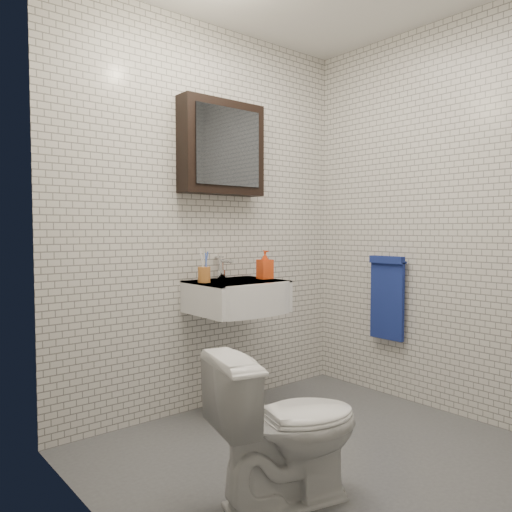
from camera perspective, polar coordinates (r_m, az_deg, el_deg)
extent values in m
cube|color=#494B50|center=(2.79, 7.39, -21.76)|extent=(2.20, 2.00, 0.01)
cube|color=silver|center=(3.29, -5.34, 4.36)|extent=(2.20, 0.02, 2.50)
cube|color=silver|center=(1.88, -15.92, 5.30)|extent=(0.02, 2.00, 2.50)
cube|color=silver|center=(3.42, 20.21, 4.14)|extent=(0.02, 2.00, 2.50)
cube|color=white|center=(3.17, -2.25, -4.64)|extent=(0.55, 0.45, 0.20)
cylinder|color=silver|center=(3.17, -2.47, -3.03)|extent=(0.31, 0.31, 0.02)
cylinder|color=silver|center=(3.17, -2.47, -2.88)|extent=(0.04, 0.04, 0.01)
cube|color=white|center=(3.16, -2.25, -2.93)|extent=(0.55, 0.45, 0.01)
cylinder|color=silver|center=(3.29, -4.00, -2.09)|extent=(0.06, 0.06, 0.06)
cylinder|color=silver|center=(3.28, -4.01, -1.04)|extent=(0.03, 0.03, 0.08)
cylinder|color=silver|center=(3.23, -3.39, -0.57)|extent=(0.02, 0.12, 0.02)
cube|color=silver|center=(3.30, -4.31, -0.06)|extent=(0.02, 0.09, 0.01)
cube|color=black|center=(3.31, -3.95, 12.20)|extent=(0.60, 0.14, 0.60)
cube|color=#3F444C|center=(3.25, -3.15, 12.38)|extent=(0.49, 0.01, 0.49)
cylinder|color=silver|center=(3.58, 14.96, -0.64)|extent=(0.02, 0.30, 0.02)
cylinder|color=silver|center=(3.68, 13.50, -0.53)|extent=(0.04, 0.02, 0.02)
cylinder|color=silver|center=(3.53, 16.85, -0.72)|extent=(0.04, 0.02, 0.02)
cube|color=navy|center=(3.60, 14.76, -4.94)|extent=(0.03, 0.26, 0.54)
cube|color=navy|center=(3.56, 14.73, -0.41)|extent=(0.05, 0.26, 0.05)
cylinder|color=#BE712F|center=(3.06, -5.95, -2.14)|extent=(0.10, 0.10, 0.10)
cylinder|color=white|center=(3.04, -6.08, -1.00)|extent=(0.02, 0.03, 0.18)
cylinder|color=#466BE2|center=(3.06, -5.69, -1.16)|extent=(0.01, 0.02, 0.16)
cylinder|color=white|center=(3.07, -6.17, -0.88)|extent=(0.02, 0.04, 0.19)
cylinder|color=#466BE2|center=(3.08, -5.79, -1.04)|extent=(0.02, 0.04, 0.17)
imported|color=orange|center=(3.26, 1.03, -0.99)|extent=(0.09, 0.09, 0.19)
imported|color=white|center=(2.26, 3.50, -18.81)|extent=(0.72, 0.53, 0.66)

